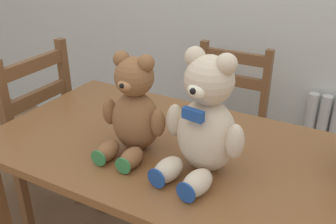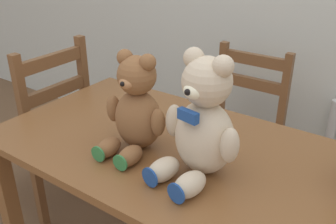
{
  "view_description": "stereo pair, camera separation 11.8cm",
  "coord_description": "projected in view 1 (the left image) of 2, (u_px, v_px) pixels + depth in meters",
  "views": [
    {
      "loc": [
        0.44,
        -0.63,
        1.46
      ],
      "look_at": [
        -0.07,
        0.3,
        0.94
      ],
      "focal_mm": 40.0,
      "sensor_mm": 36.0,
      "label": 1
    },
    {
      "loc": [
        0.54,
        -0.57,
        1.46
      ],
      "look_at": [
        -0.07,
        0.3,
        0.94
      ],
      "focal_mm": 40.0,
      "sensor_mm": 36.0,
      "label": 2
    }
  ],
  "objects": [
    {
      "name": "wooden_chair_side",
      "position": [
        26.0,
        139.0,
        1.95
      ],
      "size": [
        0.43,
        0.41,
        0.98
      ],
      "rotation": [
        0.0,
        0.0,
        1.57
      ],
      "color": "brown",
      "rests_on": "ground_plane"
    },
    {
      "name": "wooden_chair_behind",
      "position": [
        222.0,
        129.0,
        2.08
      ],
      "size": [
        0.41,
        0.4,
        0.91
      ],
      "rotation": [
        0.0,
        0.0,
        3.14
      ],
      "color": "brown",
      "rests_on": "ground_plane"
    },
    {
      "name": "teddy_bear_right",
      "position": [
        205.0,
        123.0,
        1.11
      ],
      "size": [
        0.27,
        0.29,
        0.39
      ],
      "rotation": [
        0.0,
        0.0,
        2.97
      ],
      "color": "beige",
      "rests_on": "dining_table"
    },
    {
      "name": "teddy_bear_left",
      "position": [
        134.0,
        111.0,
        1.23
      ],
      "size": [
        0.24,
        0.24,
        0.34
      ],
      "rotation": [
        0.0,
        0.0,
        3.17
      ],
      "color": "brown",
      "rests_on": "dining_table"
    },
    {
      "name": "dining_table",
      "position": [
        194.0,
        178.0,
        1.33
      ],
      "size": [
        1.49,
        0.74,
        0.77
      ],
      "color": "brown",
      "rests_on": "ground_plane"
    }
  ]
}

